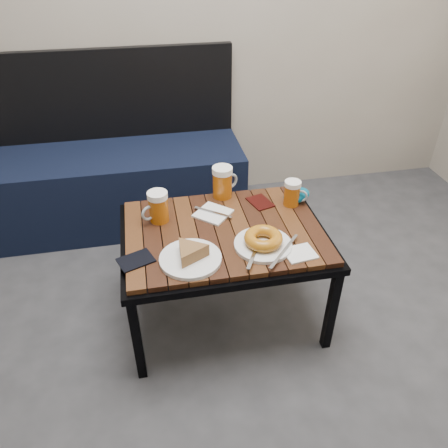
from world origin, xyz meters
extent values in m
cube|color=black|center=(-0.22, 1.74, 0.23)|extent=(1.40, 0.50, 0.45)
cube|color=black|center=(-0.22, 1.97, 0.70)|extent=(1.40, 0.05, 0.50)
cube|color=black|center=(-0.16, 0.59, 0.21)|extent=(0.04, 0.03, 0.42)
cube|color=black|center=(0.62, 0.59, 0.21)|extent=(0.03, 0.03, 0.42)
cube|color=black|center=(-0.16, 1.15, 0.21)|extent=(0.04, 0.04, 0.42)
cube|color=black|center=(0.62, 1.15, 0.21)|extent=(0.03, 0.04, 0.42)
cube|color=black|center=(0.23, 0.87, 0.43)|extent=(0.84, 0.62, 0.03)
cube|color=#321D0B|center=(0.23, 0.87, 0.46)|extent=(0.80, 0.58, 0.02)
cylinder|color=#A9520D|center=(-0.03, 0.99, 0.53)|extent=(0.11, 0.11, 0.11)
cylinder|color=white|center=(-0.03, 0.99, 0.59)|extent=(0.08, 0.08, 0.03)
torus|color=#8C999E|center=(-0.07, 0.97, 0.53)|extent=(0.07, 0.04, 0.07)
cylinder|color=#A9520D|center=(0.27, 1.13, 0.53)|extent=(0.12, 0.12, 0.12)
cylinder|color=white|center=(0.27, 1.13, 0.61)|extent=(0.09, 0.09, 0.03)
torus|color=#8C999E|center=(0.31, 1.16, 0.53)|extent=(0.07, 0.05, 0.07)
cylinder|color=#A9520D|center=(0.56, 1.01, 0.52)|extent=(0.09, 0.09, 0.09)
cylinder|color=white|center=(0.56, 1.01, 0.58)|extent=(0.07, 0.07, 0.02)
torus|color=#8C999E|center=(0.59, 0.99, 0.52)|extent=(0.06, 0.03, 0.06)
cylinder|color=white|center=(0.07, 0.71, 0.48)|extent=(0.23, 0.23, 0.02)
cylinder|color=white|center=(0.35, 0.74, 0.48)|extent=(0.23, 0.23, 0.02)
torus|color=#994E0D|center=(0.35, 0.74, 0.51)|extent=(0.15, 0.15, 0.05)
cube|color=#A5A8AD|center=(0.42, 0.67, 0.49)|extent=(0.17, 0.18, 0.00)
cube|color=#A5A8AD|center=(0.30, 0.67, 0.49)|extent=(0.09, 0.16, 0.00)
cube|color=white|center=(0.20, 0.99, 0.48)|extent=(0.19, 0.19, 0.01)
cube|color=#A5A8AD|center=(0.20, 0.99, 0.48)|extent=(0.15, 0.12, 0.00)
cube|color=white|center=(0.48, 0.66, 0.48)|extent=(0.13, 0.11, 0.01)
cube|color=black|center=(-0.13, 0.74, 0.48)|extent=(0.15, 0.13, 0.01)
cube|color=black|center=(0.43, 1.04, 0.47)|extent=(0.12, 0.14, 0.01)
ellipsoid|color=navy|center=(0.59, 1.03, 0.50)|extent=(0.16, 0.14, 0.06)
camera|label=1|loc=(-0.05, -0.55, 1.52)|focal=35.00mm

